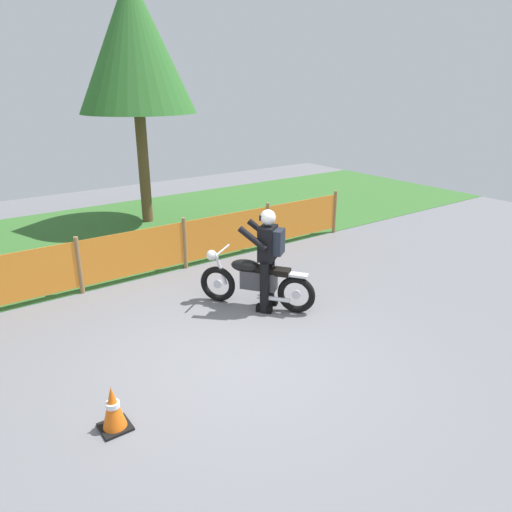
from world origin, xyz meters
The scene contains 7 objects.
ground centered at (0.00, 0.00, -0.01)m, with size 24.00×24.00×0.02m, color slate.
grass_verge centered at (0.00, 6.53, 0.01)m, with size 24.00×6.19×0.01m, color #386B2D.
barrier_fence centered at (0.00, 3.44, 0.54)m, with size 10.50×0.08×1.05m.
tree_near_left centered at (1.87, 7.14, 4.39)m, with size 2.88×2.88×6.01m.
motorcycle_lead centered at (1.14, 1.18, 0.46)m, with size 1.25×1.69×0.95m.
rider_lead centered at (1.27, 1.00, 0.95)m, with size 0.72×0.78×1.69m.
traffic_cone centered at (-1.88, -0.38, 0.26)m, with size 0.32×0.32×0.53m.
Camera 1 is at (-3.16, -4.76, 3.56)m, focal length 33.77 mm.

